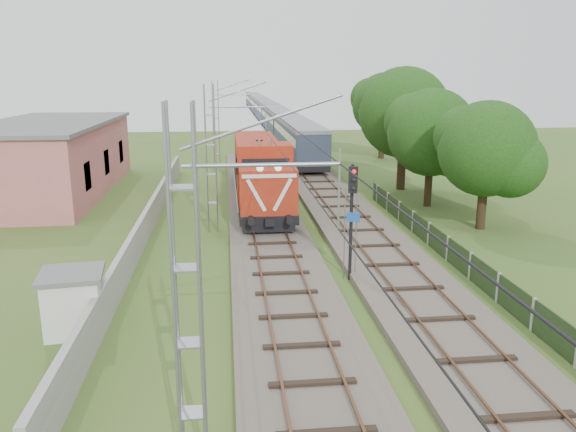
{
  "coord_description": "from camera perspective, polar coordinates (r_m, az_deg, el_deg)",
  "views": [
    {
      "loc": [
        -2.16,
        -18.51,
        8.45
      ],
      "look_at": [
        0.57,
        6.2,
        2.2
      ],
      "focal_mm": 35.0,
      "sensor_mm": 36.0,
      "label": 1
    }
  ],
  "objects": [
    {
      "name": "ground",
      "position": [
        20.47,
        0.33,
        -10.28
      ],
      "size": [
        140.0,
        140.0,
        0.0
      ],
      "primitive_type": "plane",
      "color": "#365A22",
      "rests_on": "ground"
    },
    {
      "name": "track_main",
      "position": [
        26.91,
        -1.39,
        -3.79
      ],
      "size": [
        4.2,
        70.0,
        0.45
      ],
      "color": "#6B6054",
      "rests_on": "ground"
    },
    {
      "name": "track_side",
      "position": [
        40.04,
        4.14,
        2.16
      ],
      "size": [
        4.2,
        80.0,
        0.45
      ],
      "color": "#6B6054",
      "rests_on": "ground"
    },
    {
      "name": "catenary",
      "position": [
        30.84,
        -7.74,
        5.78
      ],
      "size": [
        3.31,
        70.0,
        8.0
      ],
      "color": "gray",
      "rests_on": "ground"
    },
    {
      "name": "boundary_wall",
      "position": [
        31.77,
        -13.96,
        -0.34
      ],
      "size": [
        0.25,
        40.0,
        1.5
      ],
      "primitive_type": "cube",
      "color": "#9E9E99",
      "rests_on": "ground"
    },
    {
      "name": "station_building",
      "position": [
        44.79,
        -23.01,
        5.53
      ],
      "size": [
        8.4,
        20.4,
        5.22
      ],
      "color": "#C36969",
      "rests_on": "ground"
    },
    {
      "name": "fence",
      "position": [
        25.05,
        18.06,
        -4.87
      ],
      "size": [
        0.12,
        32.0,
        1.2
      ],
      "color": "black",
      "rests_on": "ground"
    },
    {
      "name": "locomotive",
      "position": [
        37.66,
        -2.94,
        4.73
      ],
      "size": [
        3.13,
        17.9,
        4.55
      ],
      "color": "black",
      "rests_on": "ground"
    },
    {
      "name": "coach_rake",
      "position": [
        100.91,
        -2.26,
        10.69
      ],
      "size": [
        2.95,
        110.22,
        3.41
      ],
      "color": "black",
      "rests_on": "ground"
    },
    {
      "name": "signal_post",
      "position": [
        23.12,
        6.54,
        1.4
      ],
      "size": [
        0.52,
        0.43,
        4.95
      ],
      "color": "black",
      "rests_on": "ground"
    },
    {
      "name": "relay_hut",
      "position": [
        20.37,
        -20.95,
        -8.12
      ],
      "size": [
        2.28,
        2.28,
        2.11
      ],
      "color": "silver",
      "rests_on": "ground"
    },
    {
      "name": "tree_a",
      "position": [
        32.81,
        19.64,
        6.33
      ],
      "size": [
        5.54,
        5.27,
        7.18
      ],
      "color": "#322614",
      "rests_on": "ground"
    },
    {
      "name": "tree_b",
      "position": [
        37.7,
        14.48,
        8.11
      ],
      "size": [
        5.94,
        5.66,
        7.7
      ],
      "color": "#322614",
      "rests_on": "ground"
    },
    {
      "name": "tree_c",
      "position": [
        43.02,
        11.82,
        10.13
      ],
      "size": [
        7.04,
        6.7,
        9.12
      ],
      "color": "#322614",
      "rests_on": "ground"
    },
    {
      "name": "tree_d",
      "position": [
        59.41,
        9.72,
        10.95
      ],
      "size": [
        6.66,
        6.34,
        8.63
      ],
      "color": "#322614",
      "rests_on": "ground"
    }
  ]
}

